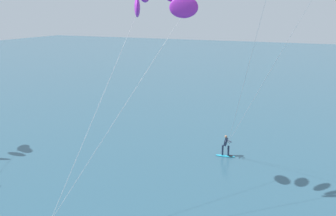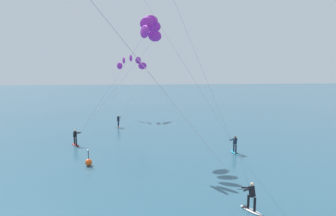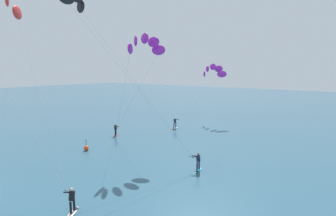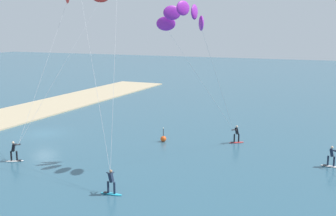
# 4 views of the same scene
# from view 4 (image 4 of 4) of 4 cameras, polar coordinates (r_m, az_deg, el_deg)

# --- Properties ---
(ground_plane) EXTENTS (240.00, 240.00, 0.00)m
(ground_plane) POSITION_cam_4_polar(r_m,az_deg,el_deg) (44.22, -16.84, -3.43)
(ground_plane) COLOR #2D566B
(kitesurfer_far_out) EXTENTS (9.51, 5.54, 12.66)m
(kitesurfer_far_out) POSITION_cam_4_polar(r_m,az_deg,el_deg) (31.84, 2.53, 11.67)
(kitesurfer_far_out) COLOR red
(kitesurfer_far_out) RESTS_ON ground
(marker_buoy) EXTENTS (0.56, 0.56, 1.38)m
(marker_buoy) POSITION_cam_4_polar(r_m,az_deg,el_deg) (39.31, -0.65, -4.27)
(marker_buoy) COLOR #EA5119
(marker_buoy) RESTS_ON ground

